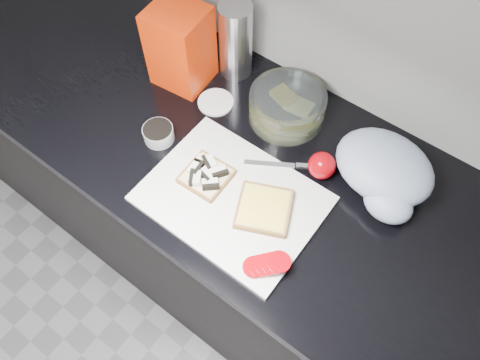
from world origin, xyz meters
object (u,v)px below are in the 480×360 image
object	(u,v)px
cutting_board	(232,199)
bread_bag	(181,47)
glass_bowl	(287,106)
steel_canister	(236,41)

from	to	relation	value
cutting_board	bread_bag	xyz separation A→B (m)	(-0.34, 0.23, 0.10)
cutting_board	glass_bowl	distance (m)	0.29
bread_bag	steel_canister	bearing A→B (deg)	42.00
steel_canister	bread_bag	bearing A→B (deg)	-132.32
cutting_board	bread_bag	size ratio (longest dim) A/B	1.82
glass_bowl	bread_bag	bearing A→B (deg)	-170.26
bread_bag	steel_canister	size ratio (longest dim) A/B	1.04
cutting_board	bread_bag	world-z (taller)	bread_bag
cutting_board	steel_canister	world-z (taller)	steel_canister
cutting_board	steel_canister	distance (m)	0.43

